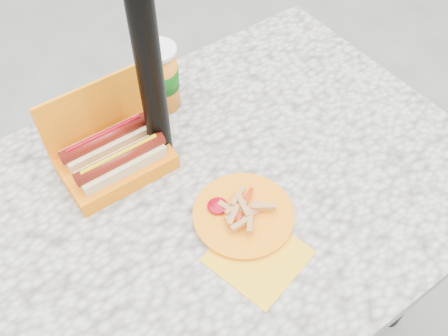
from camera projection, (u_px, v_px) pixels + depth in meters
ground at (211, 332)px, 1.60m from camera, size 60.00×60.00×0.00m
picnic_table at (204, 227)px, 1.10m from camera, size 1.20×0.80×0.75m
umbrella_pole at (141, 12)px, 0.82m from camera, size 0.05×0.05×2.20m
hotdog_box at (114, 155)px, 1.03m from camera, size 0.22×0.15×0.18m
fries_plate at (244, 217)px, 0.97m from camera, size 0.22×0.28×0.04m
soda_cup at (160, 77)px, 1.12m from camera, size 0.09×0.09×0.16m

